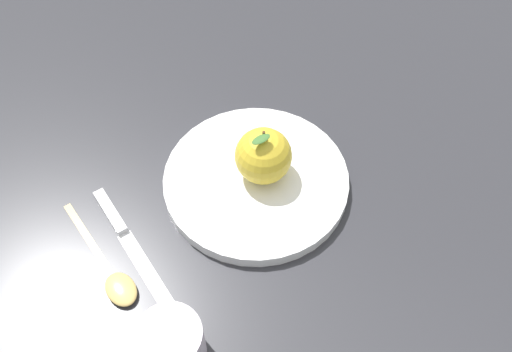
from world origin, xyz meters
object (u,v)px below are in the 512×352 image
Objects in this scene: cup at (172,343)px; knife at (127,238)px; apple at (263,156)px; spoon at (113,277)px; dinner_plate at (256,180)px.

cup reaches higher than knife.
apple is 0.49× the size of knife.
apple is at bearing 148.87° from spoon.
knife is (-0.11, -0.12, -0.03)m from cup.
dinner_plate is 0.18m from knife.
apple reaches higher than spoon.
knife is at bearing -133.42° from cup.
apple is 0.24m from spoon.
apple is 0.26m from cup.
spoon is (0.19, -0.11, -0.01)m from dinner_plate.
cup is at bearing 46.58° from knife.
spoon reaches higher than knife.
apple is 0.54× the size of spoon.
cup is at bearing -2.75° from apple.
apple is at bearing 137.80° from knife.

